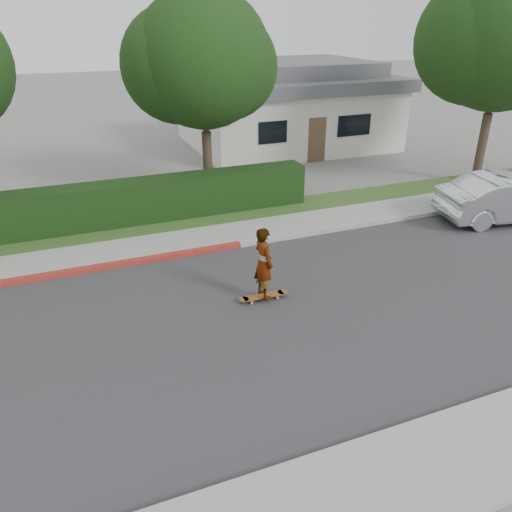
# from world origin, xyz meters

# --- Properties ---
(ground) EXTENTS (120.00, 120.00, 0.00)m
(ground) POSITION_xyz_m (0.00, 0.00, 0.00)
(ground) COLOR slate
(ground) RESTS_ON ground
(road) EXTENTS (60.00, 8.00, 0.01)m
(road) POSITION_xyz_m (0.00, 0.00, 0.01)
(road) COLOR #2D2D30
(road) RESTS_ON ground
(curb_near) EXTENTS (60.00, 0.20, 0.15)m
(curb_near) POSITION_xyz_m (0.00, -4.10, 0.07)
(curb_near) COLOR #9E9E99
(curb_near) RESTS_ON ground
(sidewalk_near) EXTENTS (60.00, 1.60, 0.12)m
(sidewalk_near) POSITION_xyz_m (0.00, -5.00, 0.06)
(sidewalk_near) COLOR gray
(sidewalk_near) RESTS_ON ground
(curb_far) EXTENTS (60.00, 0.20, 0.15)m
(curb_far) POSITION_xyz_m (0.00, 4.10, 0.07)
(curb_far) COLOR #9E9E99
(curb_far) RESTS_ON ground
(curb_red_section) EXTENTS (12.00, 0.21, 0.15)m
(curb_red_section) POSITION_xyz_m (-5.00, 4.10, 0.08)
(curb_red_section) COLOR maroon
(curb_red_section) RESTS_ON ground
(sidewalk_far) EXTENTS (60.00, 1.60, 0.12)m
(sidewalk_far) POSITION_xyz_m (0.00, 5.00, 0.06)
(sidewalk_far) COLOR gray
(sidewalk_far) RESTS_ON ground
(planting_strip) EXTENTS (60.00, 1.60, 0.10)m
(planting_strip) POSITION_xyz_m (0.00, 6.60, 0.05)
(planting_strip) COLOR #2D4C1E
(planting_strip) RESTS_ON ground
(hedge) EXTENTS (15.00, 1.00, 1.50)m
(hedge) POSITION_xyz_m (-3.00, 7.20, 0.75)
(hedge) COLOR black
(hedge) RESTS_ON ground
(tree_center) EXTENTS (5.66, 4.84, 7.44)m
(tree_center) POSITION_xyz_m (1.49, 9.19, 4.90)
(tree_center) COLOR #33261C
(tree_center) RESTS_ON ground
(tree_right) EXTENTS (6.32, 5.60, 8.56)m
(tree_right) POSITION_xyz_m (12.49, 6.69, 5.63)
(tree_right) COLOR #33261C
(tree_right) RESTS_ON ground
(house) EXTENTS (10.60, 8.60, 4.30)m
(house) POSITION_xyz_m (8.00, 16.00, 2.10)
(house) COLOR beige
(house) RESTS_ON ground
(skateboard) EXTENTS (1.29, 0.29, 0.12)m
(skateboard) POSITION_xyz_m (0.47, 0.90, 0.11)
(skateboard) COLOR #E5673F
(skateboard) RESTS_ON ground
(skateboarder) EXTENTS (0.51, 0.71, 1.82)m
(skateboarder) POSITION_xyz_m (0.47, 0.90, 1.04)
(skateboarder) COLOR white
(skateboarder) RESTS_ON skateboard
(car_silver) EXTENTS (5.12, 2.60, 1.61)m
(car_silver) POSITION_xyz_m (10.37, 2.77, 0.81)
(car_silver) COLOR silver
(car_silver) RESTS_ON ground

